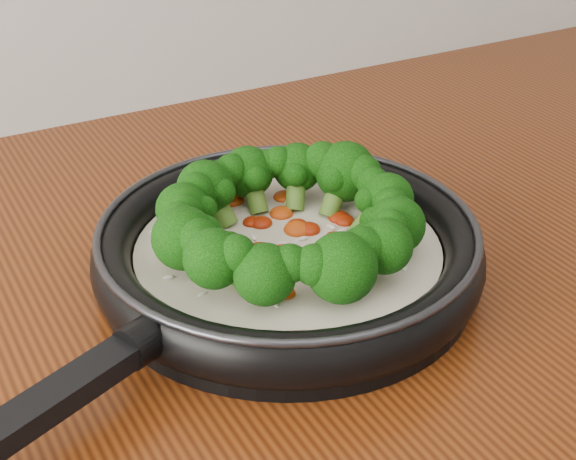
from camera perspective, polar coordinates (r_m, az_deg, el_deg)
skillet at (r=0.71m, az=-0.14°, el=-1.03°), size 0.54×0.43×0.09m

